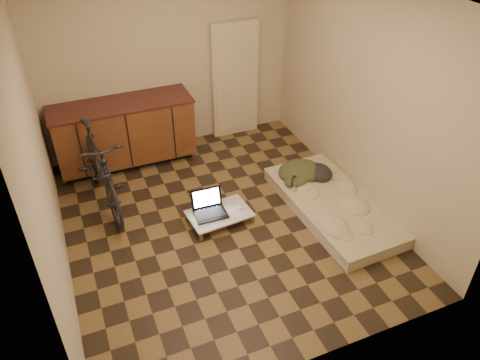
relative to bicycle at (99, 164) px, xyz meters
name	(u,v)px	position (x,y,z in m)	size (l,w,h in m)	color
room_shell	(220,124)	(1.20, -0.90, 0.74)	(3.50, 4.00, 2.60)	brown
cabinets	(125,133)	(0.45, 0.80, -0.09)	(1.84, 0.62, 0.91)	black
appliance_panel	(235,80)	(2.15, 1.04, 0.29)	(0.70, 0.10, 1.70)	beige
bicycle	(99,164)	(0.00, 0.00, 0.00)	(0.51, 1.73, 1.12)	black
futon	(333,205)	(2.50, -1.22, -0.48)	(0.97, 1.92, 0.16)	beige
clothing_pile	(305,167)	(2.44, -0.62, -0.28)	(0.60, 0.50, 0.24)	#373D23
headphones	(294,182)	(2.19, -0.81, -0.33)	(0.21, 0.19, 0.14)	black
lap_desk	(219,214)	(1.17, -0.88, -0.46)	(0.76, 0.53, 0.12)	brown
laptop	(209,209)	(1.07, -0.82, -0.39)	(0.38, 0.34, 0.25)	black
mouse	(240,207)	(1.43, -0.88, -0.42)	(0.06, 0.09, 0.03)	silver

